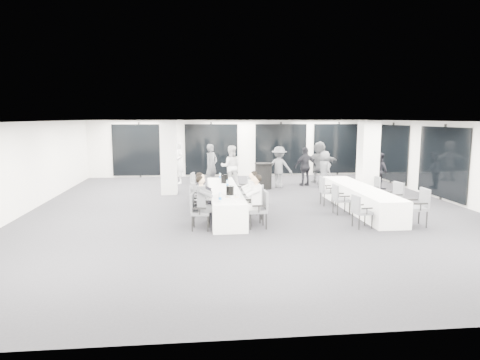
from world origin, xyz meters
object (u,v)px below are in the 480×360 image
object	(u,v)px
ice_bucket_near	(230,190)
standing_guest_f	(319,159)
chair_side_left_far	(326,189)
standing_guest_c	(279,164)
ice_bucket_far	(225,179)
chair_main_right_near	(260,207)
banquet_table_side	(360,199)
chair_main_right_fourth	(249,190)
chair_side_right_mid	(394,196)
standing_guest_g	(178,160)
chair_side_right_near	(419,205)
chair_main_right_far	(245,188)
standing_guest_d	(306,164)
chair_main_left_far	(197,186)
chair_main_right_second	(257,201)
standing_guest_a	(211,162)
chair_main_left_fourth	(197,194)
chair_side_right_far	(373,188)
chair_side_left_mid	(339,197)
standing_guest_b	(231,164)
chair_main_left_near	(197,209)
cocktail_table	(264,176)
banquet_table_main	(224,201)
standing_guest_e	(325,167)
chair_main_left_second	(197,203)
chair_side_left_near	(360,209)
standing_guest_h	(380,168)
chair_main_right_mid	(252,195)
chair_main_left_mid	(197,197)

from	to	relation	value
ice_bucket_near	standing_guest_f	bearing A→B (deg)	56.25
chair_side_left_far	standing_guest_c	size ratio (longest dim) A/B	0.49
standing_guest_f	ice_bucket_near	world-z (taller)	standing_guest_f
standing_guest_c	ice_bucket_far	xyz separation A→B (m)	(-2.51, -3.37, -0.09)
chair_main_right_near	banquet_table_side	bearing A→B (deg)	-65.11
ice_bucket_far	chair_main_right_fourth	bearing A→B (deg)	-38.81
chair_side_right_mid	standing_guest_g	distance (m)	9.69
chair_side_right_near	standing_guest_g	xyz separation A→B (m)	(-6.81, 8.33, 0.48)
chair_main_right_far	standing_guest_d	world-z (taller)	standing_guest_d
banquet_table_side	chair_main_left_far	size ratio (longest dim) A/B	4.86
chair_main_right_second	chair_main_right_far	world-z (taller)	chair_main_right_second
standing_guest_a	chair_main_right_near	bearing A→B (deg)	-129.06
chair_main_left_fourth	chair_side_right_mid	bearing A→B (deg)	63.24
banquet_table_side	chair_side_right_far	size ratio (longest dim) A/B	5.34
chair_main_right_fourth	chair_side_left_mid	distance (m)	2.86
banquet_table_side	standing_guest_b	distance (m)	6.18
chair_side_right_far	standing_guest_b	xyz separation A→B (m)	(-4.54, 3.95, 0.47)
chair_side_right_near	standing_guest_c	bearing A→B (deg)	22.72
chair_main_left_far	standing_guest_g	xyz separation A→B (m)	(-0.83, 4.43, 0.48)
standing_guest_c	chair_main_left_near	bearing A→B (deg)	84.02
cocktail_table	chair_side_left_far	xyz separation A→B (m)	(1.56, -3.54, 0.00)
chair_main_right_fourth	chair_side_right_far	world-z (taller)	chair_main_right_fourth
ice_bucket_far	banquet_table_main	bearing A→B (deg)	-94.38
chair_side_left_mid	standing_guest_g	bearing A→B (deg)	-144.72
chair_side_right_far	ice_bucket_near	bearing A→B (deg)	109.42
chair_side_right_far	standing_guest_e	xyz separation A→B (m)	(-0.65, 3.45, 0.34)
ice_bucket_far	standing_guest_d	bearing A→B (deg)	44.67
chair_main_left_fourth	standing_guest_d	distance (m)	6.29
chair_main_left_far	banquet_table_side	bearing A→B (deg)	82.23
cocktail_table	chair_main_left_fourth	bearing A→B (deg)	-126.56
chair_main_left_second	chair_side_left_near	distance (m)	4.40
chair_side_left_mid	ice_bucket_far	xyz separation A→B (m)	(-3.39, 1.71, 0.37)
standing_guest_a	standing_guest_g	bearing A→B (deg)	104.00
chair_side_left_far	chair_side_right_near	xyz separation A→B (m)	(1.67, -2.96, 0.05)
banquet_table_side	standing_guest_a	xyz separation A→B (m)	(-4.50, 5.44, 0.64)
chair_main_right_far	chair_main_right_second	bearing A→B (deg)	-164.79
chair_side_right_far	standing_guest_h	world-z (taller)	standing_guest_h
chair_main_right_second	standing_guest_c	distance (m)	6.03
ice_bucket_far	chair_main_right_mid	bearing A→B (deg)	-62.38
chair_main_right_second	chair_side_left_near	world-z (taller)	chair_main_right_second
standing_guest_e	chair_main_left_near	bearing A→B (deg)	123.34
ice_bucket_far	chair_side_left_far	bearing A→B (deg)	-6.53
chair_main_right_second	standing_guest_e	distance (m)	6.63
chair_side_left_near	chair_side_right_far	bearing A→B (deg)	144.47
chair_main_left_mid	chair_main_left_fourth	world-z (taller)	chair_main_left_mid
banquet_table_main	chair_side_left_near	bearing A→B (deg)	-32.17
chair_side_right_near	chair_main_left_fourth	bearing A→B (deg)	66.80
chair_main_right_far	ice_bucket_far	bearing A→B (deg)	135.46
standing_guest_h	chair_main_right_second	bearing A→B (deg)	113.45
chair_main_left_near	ice_bucket_near	distance (m)	1.33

